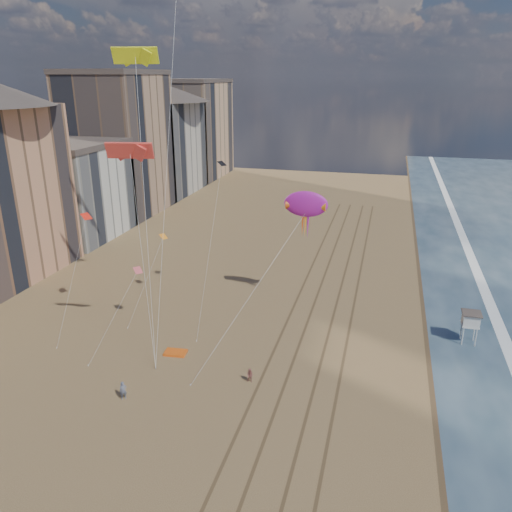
{
  "coord_description": "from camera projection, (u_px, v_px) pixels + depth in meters",
  "views": [
    {
      "loc": [
        9.04,
        -22.79,
        27.8
      ],
      "look_at": [
        -4.01,
        26.0,
        9.5
      ],
      "focal_mm": 35.0,
      "sensor_mm": 36.0,
      "label": 1
    }
  ],
  "objects": [
    {
      "name": "tracks",
      "position": [
        318.0,
        325.0,
        58.99
      ],
      "size": [
        7.68,
        120.0,
        0.01
      ],
      "color": "brown",
      "rests_on": "ground"
    },
    {
      "name": "kite_flyer_b",
      "position": [
        250.0,
        376.0,
        47.78
      ],
      "size": [
        0.77,
        0.63,
        1.47
      ],
      "primitive_type": "imported",
      "rotation": [
        0.0,
        0.0,
        -0.1
      ],
      "color": "brown",
      "rests_on": "ground"
    },
    {
      "name": "kite_flyer_a",
      "position": [
        123.0,
        391.0,
        45.26
      ],
      "size": [
        0.77,
        0.73,
        1.76
      ],
      "primitive_type": "imported",
      "rotation": [
        0.0,
        0.0,
        0.69
      ],
      "color": "slate",
      "rests_on": "ground"
    },
    {
      "name": "lifeguard_stand",
      "position": [
        471.0,
        320.0,
        54.22
      ],
      "size": [
        2.03,
        2.03,
        3.66
      ],
      "color": "silver",
      "rests_on": "ground"
    },
    {
      "name": "buildings",
      "position": [
        104.0,
        152.0,
        98.43
      ],
      "size": [
        34.72,
        131.35,
        29.0
      ],
      "color": "#C6B284",
      "rests_on": "ground"
    },
    {
      "name": "foam",
      "position": [
        492.0,
        309.0,
        63.06
      ],
      "size": [
        260.0,
        260.0,
        0.0
      ],
      "primitive_type": "plane",
      "color": "white",
      "rests_on": "ground"
    },
    {
      "name": "wet_sand",
      "position": [
        457.0,
        305.0,
        64.08
      ],
      "size": [
        260.0,
        260.0,
        0.0
      ],
      "primitive_type": "plane",
      "color": "#42301E",
      "rests_on": "ground"
    },
    {
      "name": "show_kite",
      "position": [
        306.0,
        204.0,
        58.97
      ],
      "size": [
        6.11,
        10.38,
        24.38
      ],
      "color": "#A91A9B",
      "rests_on": "ground"
    },
    {
      "name": "small_kites",
      "position": [
        145.0,
        224.0,
        57.77
      ],
      "size": [
        15.25,
        9.1,
        11.96
      ],
      "color": "black",
      "rests_on": "ground"
    },
    {
      "name": "grounded_kite",
      "position": [
        175.0,
        353.0,
        52.89
      ],
      "size": [
        2.42,
        1.67,
        0.26
      ],
      "primitive_type": "cube",
      "rotation": [
        0.0,
        0.0,
        0.1
      ],
      "color": "#EC5A13",
      "rests_on": "ground"
    }
  ]
}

